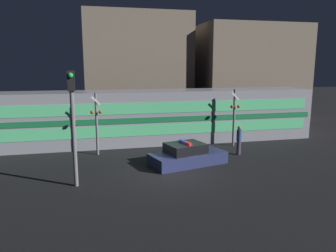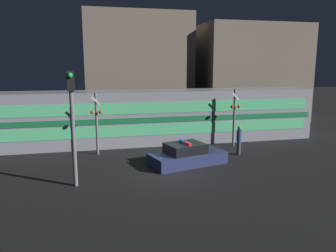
% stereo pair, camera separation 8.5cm
% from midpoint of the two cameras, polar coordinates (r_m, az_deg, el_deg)
% --- Properties ---
extents(ground_plane, '(120.00, 120.00, 0.00)m').
position_cam_midpoint_polar(ground_plane, '(17.33, 0.57, -8.02)').
color(ground_plane, black).
extents(train, '(23.89, 3.09, 3.76)m').
position_cam_midpoint_polar(train, '(23.67, -2.82, 1.66)').
color(train, gray).
rests_on(train, ground_plane).
extents(police_car, '(4.59, 2.89, 1.34)m').
position_cam_midpoint_polar(police_car, '(18.54, 3.23, -5.20)').
color(police_car, navy).
rests_on(police_car, ground_plane).
extents(pedestrian, '(0.31, 0.31, 1.82)m').
position_cam_midpoint_polar(pedestrian, '(20.85, 12.13, -2.40)').
color(pedestrian, '#3F384C').
rests_on(pedestrian, ground_plane).
extents(crossing_signal_near, '(0.72, 0.34, 3.94)m').
position_cam_midpoint_polar(crossing_signal_near, '(22.93, 11.35, 1.85)').
color(crossing_signal_near, slate).
rests_on(crossing_signal_near, ground_plane).
extents(crossing_signal_far, '(0.72, 0.34, 3.86)m').
position_cam_midpoint_polar(crossing_signal_far, '(20.66, -12.45, 0.77)').
color(crossing_signal_far, slate).
rests_on(crossing_signal_far, ground_plane).
extents(traffic_light_corner, '(0.30, 0.46, 5.28)m').
position_cam_midpoint_polar(traffic_light_corner, '(15.21, -16.37, 1.33)').
color(traffic_light_corner, slate).
rests_on(traffic_light_corner, ground_plane).
extents(building_left, '(9.98, 6.62, 10.40)m').
position_cam_midpoint_polar(building_left, '(32.97, -5.59, 9.87)').
color(building_left, '#726656').
rests_on(building_left, ground_plane).
extents(building_center, '(10.41, 6.08, 9.50)m').
position_cam_midpoint_polar(building_center, '(34.78, 14.01, 8.90)').
color(building_center, '#726656').
rests_on(building_center, ground_plane).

